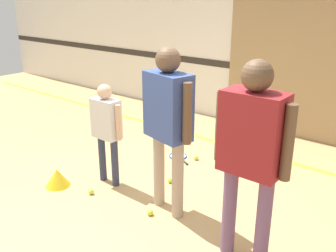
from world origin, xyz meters
TOP-DOWN VIEW (x-y plane):
  - ground_plane at (0.00, 0.00)m, footprint 16.00×16.00m
  - wall_back at (0.00, 3.02)m, footprint 16.00×0.07m
  - wall_panel at (0.57, 2.96)m, footprint 3.03×0.05m
  - floor_stripe at (0.00, 1.93)m, footprint 14.40×0.10m
  - person_instructor at (0.12, -0.08)m, footprint 0.65×0.37m
  - person_student_left at (-0.84, -0.06)m, footprint 0.48×0.19m
  - person_student_right at (1.14, -0.27)m, footprint 0.68×0.27m
  - racket_spare_on_floor at (-0.64, 1.08)m, footprint 0.46×0.35m
  - tennis_ball_near_instructor at (0.05, -0.29)m, footprint 0.07×0.07m
  - tennis_ball_by_spare_racket at (-0.39, 1.17)m, footprint 0.07×0.07m
  - tennis_ball_stray_left at (-0.24, 0.41)m, footprint 0.07×0.07m
  - tennis_ball_stray_right at (-0.79, -0.40)m, footprint 0.07×0.07m
  - training_cone at (-1.26, -0.53)m, footprint 0.30×0.30m

SIDE VIEW (x-z plane):
  - ground_plane at x=0.00m, z-range 0.00..0.00m
  - floor_stripe at x=0.00m, z-range 0.00..0.01m
  - racket_spare_on_floor at x=-0.64m, z-range -0.01..0.03m
  - tennis_ball_near_instructor at x=0.05m, z-range 0.00..0.07m
  - tennis_ball_by_spare_racket at x=-0.39m, z-range 0.00..0.07m
  - tennis_ball_stray_left at x=-0.24m, z-range 0.00..0.07m
  - tennis_ball_stray_right at x=-0.79m, z-range 0.00..0.07m
  - training_cone at x=-1.26m, z-range 0.00..0.22m
  - person_student_left at x=-0.84m, z-range 0.15..1.40m
  - person_instructor at x=0.12m, z-range 0.21..1.97m
  - wall_panel at x=0.57m, z-range 0.00..2.19m
  - person_student_right at x=1.14m, z-range 0.21..1.99m
  - wall_back at x=0.00m, z-range 0.00..3.20m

